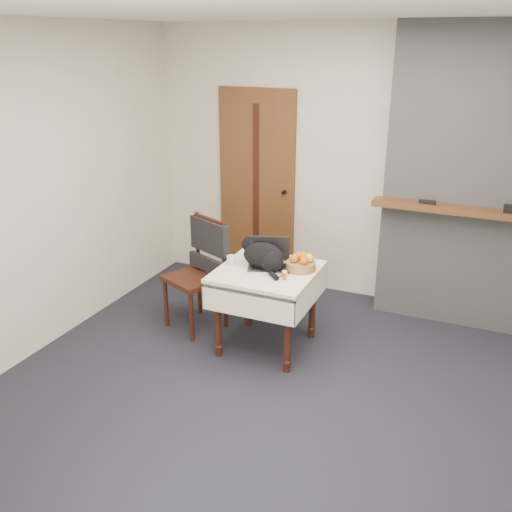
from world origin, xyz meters
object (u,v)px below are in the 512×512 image
(pill_bottle, at_px, (284,275))
(door, at_px, (257,188))
(laptop, at_px, (269,260))
(cream_jar, at_px, (231,260))
(cat, at_px, (264,256))
(chair, at_px, (203,258))
(fruit_basket, at_px, (301,263))
(side_table, at_px, (267,283))

(pill_bottle, bearing_deg, door, 120.89)
(laptop, relative_size, cream_jar, 5.00)
(cat, relative_size, chair, 0.46)
(laptop, height_order, fruit_basket, laptop)
(door, relative_size, laptop, 4.99)
(laptop, bearing_deg, cat, -132.65)
(cream_jar, bearing_deg, chair, 152.96)
(fruit_basket, bearing_deg, cream_jar, -166.53)
(fruit_basket, bearing_deg, laptop, -169.32)
(side_table, distance_m, laptop, 0.19)
(side_table, distance_m, pill_bottle, 0.28)
(fruit_basket, distance_m, chair, 0.94)
(cat, relative_size, fruit_basket, 1.89)
(door, distance_m, pill_bottle, 1.72)
(door, height_order, laptop, door)
(pill_bottle, xyz_separation_m, chair, (-0.88, 0.30, -0.10))
(fruit_basket, bearing_deg, chair, 176.74)
(laptop, xyz_separation_m, fruit_basket, (0.26, 0.05, -0.01))
(cat, xyz_separation_m, chair, (-0.65, 0.15, -0.17))
(cat, height_order, fruit_basket, cat)
(chair, bearing_deg, laptop, 14.45)
(laptop, xyz_separation_m, chair, (-0.67, 0.10, -0.12))
(door, bearing_deg, cream_jar, -75.07)
(door, height_order, cream_jar, door)
(laptop, bearing_deg, fruit_basket, -7.82)
(chair, bearing_deg, cat, 9.97)
(laptop, xyz_separation_m, pill_bottle, (0.21, -0.19, -0.02))
(side_table, distance_m, fruit_basket, 0.32)
(pill_bottle, xyz_separation_m, fruit_basket, (0.05, 0.24, 0.02))
(door, xyz_separation_m, fruit_basket, (0.92, -1.22, -0.24))
(cream_jar, bearing_deg, fruit_basket, 13.47)
(side_table, relative_size, cream_jar, 9.73)
(door, relative_size, side_table, 2.56)
(cat, bearing_deg, fruit_basket, 42.85)
(cat, xyz_separation_m, pill_bottle, (0.23, -0.14, -0.07))
(door, distance_m, cat, 1.48)
(door, height_order, chair, door)
(pill_bottle, distance_m, fruit_basket, 0.25)
(pill_bottle, height_order, fruit_basket, fruit_basket)
(door, distance_m, chair, 1.22)
(door, relative_size, fruit_basket, 8.29)
(cat, height_order, cream_jar, cat)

